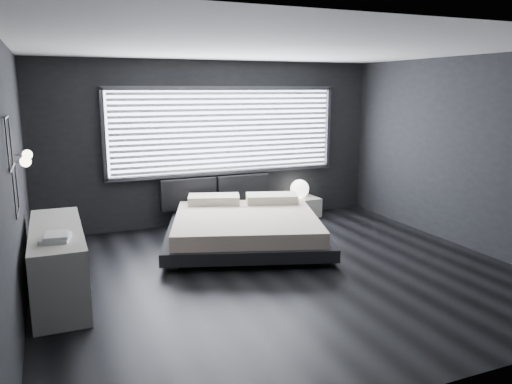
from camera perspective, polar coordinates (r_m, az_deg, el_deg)
name	(u,v)px	position (r m, az deg, el deg)	size (l,w,h in m)	color
room	(282,165)	(6.17, 3.04, 3.06)	(6.04, 6.00, 2.80)	black
window	(226,131)	(8.71, -3.49, 6.98)	(4.14, 0.09, 1.52)	white
headboard	(216,191)	(8.74, -4.56, 0.08)	(1.96, 0.16, 0.52)	black
sconce_near	(25,162)	(5.60, -24.88, 3.17)	(0.18, 0.11, 0.11)	silver
sconce_far	(27,155)	(6.20, -24.70, 3.90)	(0.18, 0.11, 0.11)	silver
wall_art_upper	(9,143)	(4.98, -26.39, 5.00)	(0.01, 0.48, 0.48)	#47474C
wall_art_lower	(16,190)	(5.29, -25.78, 0.23)	(0.01, 0.48, 0.48)	#47474C
bed	(246,227)	(7.56, -1.19, -3.98)	(2.93, 2.86, 0.61)	black
nightstand	(301,207)	(9.31, 5.21, -1.69)	(0.60, 0.50, 0.35)	silver
orb_lamp	(300,189)	(9.21, 5.01, 0.36)	(0.34, 0.34, 0.34)	white
dresser	(59,261)	(6.16, -21.62, -7.39)	(0.57, 1.99, 0.80)	silver
book_stack	(56,237)	(5.55, -21.89, -4.79)	(0.33, 0.40, 0.07)	silver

